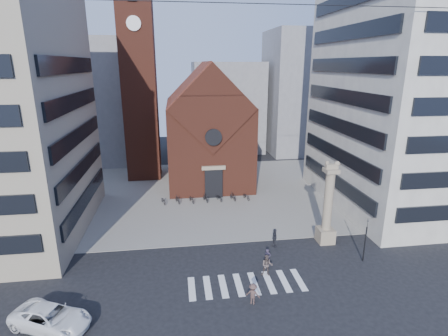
{
  "coord_description": "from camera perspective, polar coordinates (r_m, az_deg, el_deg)",
  "views": [
    {
      "loc": [
        -4.75,
        -27.62,
        17.65
      ],
      "look_at": [
        0.18,
        8.0,
        6.88
      ],
      "focal_mm": 28.0,
      "sensor_mm": 36.0,
      "label": 1
    }
  ],
  "objects": [
    {
      "name": "building_right",
      "position": [
        48.98,
        28.83,
        12.75
      ],
      "size": [
        18.0,
        22.0,
        32.0
      ],
      "primitive_type": "cube",
      "color": "beige",
      "rests_on": "ground"
    },
    {
      "name": "white_car",
      "position": [
        28.87,
        -26.43,
        -21.07
      ],
      "size": [
        6.2,
        4.72,
        1.56
      ],
      "primitive_type": "imported",
      "rotation": [
        0.0,
        0.0,
        1.14
      ],
      "color": "white",
      "rests_on": "ground"
    },
    {
      "name": "pedestrian_3",
      "position": [
        28.3,
        4.75,
        -19.8
      ],
      "size": [
        1.27,
        1.06,
        1.71
      ],
      "primitive_type": "imported",
      "rotation": [
        0.0,
        0.0,
        2.69
      ],
      "color": "#4D3733",
      "rests_on": "ground"
    },
    {
      "name": "pedestrian_0",
      "position": [
        32.77,
        7.1,
        -14.34
      ],
      "size": [
        0.63,
        0.43,
        1.68
      ],
      "primitive_type": "imported",
      "rotation": [
        0.0,
        0.0,
        0.05
      ],
      "color": "#352D3E",
      "rests_on": "ground"
    },
    {
      "name": "traffic_light",
      "position": [
        35.0,
        22.1,
        -10.69
      ],
      "size": [
        0.13,
        0.16,
        4.3
      ],
      "color": "black",
      "rests_on": "ground"
    },
    {
      "name": "zebra_crossing",
      "position": [
        30.75,
        3.68,
        -18.38
      ],
      "size": [
        10.2,
        3.2,
        0.01
      ],
      "primitive_type": null,
      "color": "white",
      "rests_on": "ground"
    },
    {
      "name": "scooter_6",
      "position": [
        47.33,
        3.66,
        -4.6
      ],
      "size": [
        1.13,
        1.84,
        0.91
      ],
      "primitive_type": "imported",
      "rotation": [
        0.0,
        0.0,
        0.32
      ],
      "color": "black",
      "rests_on": "piazza"
    },
    {
      "name": "scooter_4",
      "position": [
        46.77,
        -0.78,
        -4.83
      ],
      "size": [
        1.13,
        1.84,
        0.91
      ],
      "primitive_type": "imported",
      "rotation": [
        0.0,
        0.0,
        0.32
      ],
      "color": "black",
      "rests_on": "piazza"
    },
    {
      "name": "piazza",
      "position": [
        50.07,
        -1.94,
        -3.95
      ],
      "size": [
        46.0,
        30.0,
        0.05
      ],
      "primitive_type": "cube",
      "color": "gray",
      "rests_on": "ground"
    },
    {
      "name": "pedestrian_2",
      "position": [
        35.85,
        8.26,
        -11.23
      ],
      "size": [
        0.89,
        1.24,
        1.95
      ],
      "primitive_type": "imported",
      "rotation": [
        0.0,
        0.0,
        1.16
      ],
      "color": "#25262C",
      "rests_on": "ground"
    },
    {
      "name": "scooter_3",
      "position": [
        46.58,
        -3.04,
        -4.88
      ],
      "size": [
        0.99,
        1.75,
        1.01
      ],
      "primitive_type": "imported",
      "rotation": [
        0.0,
        0.0,
        0.32
      ],
      "color": "black",
      "rests_on": "piazza"
    },
    {
      "name": "scooter_1",
      "position": [
        46.45,
        -7.59,
        -5.08
      ],
      "size": [
        0.99,
        1.75,
        1.01
      ],
      "primitive_type": "imported",
      "rotation": [
        0.0,
        0.0,
        0.32
      ],
      "color": "black",
      "rests_on": "piazza"
    },
    {
      "name": "bg_block_left",
      "position": [
        69.64,
        -20.84,
        10.12
      ],
      "size": [
        16.0,
        14.0,
        22.0
      ],
      "primitive_type": "cube",
      "color": "gray",
      "rests_on": "ground"
    },
    {
      "name": "ground",
      "position": [
        33.12,
        1.64,
        -15.54
      ],
      "size": [
        120.0,
        120.0,
        0.0
      ],
      "primitive_type": "plane",
      "color": "black",
      "rests_on": "ground"
    },
    {
      "name": "campanile",
      "position": [
        55.9,
        -13.7,
        14.25
      ],
      "size": [
        5.5,
        5.5,
        31.2
      ],
      "color": "#5E2A1D",
      "rests_on": "ground"
    },
    {
      "name": "pedestrian_1",
      "position": [
        31.43,
        7.05,
        -15.49
      ],
      "size": [
        1.12,
        0.97,
        1.97
      ],
      "primitive_type": "imported",
      "rotation": [
        0.0,
        0.0,
        -0.26
      ],
      "color": "#514441",
      "rests_on": "ground"
    },
    {
      "name": "church",
      "position": [
        53.75,
        -2.7,
        6.29
      ],
      "size": [
        12.0,
        16.65,
        18.0
      ],
      "color": "#5E2A1D",
      "rests_on": "ground"
    },
    {
      "name": "lion_column",
      "position": [
        36.84,
        16.54,
        -6.72
      ],
      "size": [
        1.63,
        1.6,
        8.68
      ],
      "color": "tan",
      "rests_on": "ground"
    },
    {
      "name": "scooter_0",
      "position": [
        46.51,
        -9.87,
        -5.22
      ],
      "size": [
        1.13,
        1.84,
        0.91
      ],
      "primitive_type": "imported",
      "rotation": [
        0.0,
        0.0,
        0.32
      ],
      "color": "black",
      "rests_on": "piazza"
    },
    {
      "name": "bg_block_mid",
      "position": [
        73.92,
        0.54,
        9.95
      ],
      "size": [
        14.0,
        12.0,
        18.0
      ],
      "primitive_type": "cube",
      "color": "gray",
      "rests_on": "ground"
    },
    {
      "name": "scooter_5",
      "position": [
        47.0,
        1.45,
        -4.66
      ],
      "size": [
        0.99,
        1.75,
        1.01
      ],
      "primitive_type": "imported",
      "rotation": [
        0.0,
        0.0,
        0.32
      ],
      "color": "black",
      "rests_on": "piazza"
    },
    {
      "name": "bg_block_right",
      "position": [
        74.8,
        13.39,
        11.9
      ],
      "size": [
        16.0,
        14.0,
        24.0
      ],
      "primitive_type": "cube",
      "color": "gray",
      "rests_on": "ground"
    },
    {
      "name": "scooter_2",
      "position": [
        46.49,
        -5.31,
        -5.04
      ],
      "size": [
        1.13,
        1.84,
        0.91
      ],
      "primitive_type": "imported",
      "rotation": [
        0.0,
        0.0,
        0.32
      ],
      "color": "black",
      "rests_on": "piazza"
    }
  ]
}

